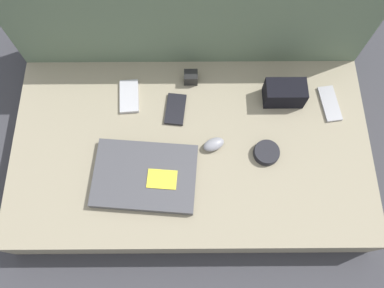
# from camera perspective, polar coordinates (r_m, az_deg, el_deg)

# --- Properties ---
(ground_plane) EXTENTS (8.00, 8.00, 0.00)m
(ground_plane) POSITION_cam_1_polar(r_m,az_deg,el_deg) (1.35, -0.00, -2.61)
(ground_plane) COLOR #38383D
(couch_seat) EXTENTS (1.16, 0.64, 0.15)m
(couch_seat) POSITION_cam_1_polar(r_m,az_deg,el_deg) (1.27, -0.00, -1.54)
(couch_seat) COLOR gray
(couch_seat) RESTS_ON ground_plane
(couch_backrest) EXTENTS (1.16, 0.20, 0.47)m
(couch_backrest) POSITION_cam_1_polar(r_m,az_deg,el_deg) (1.34, -0.11, 17.97)
(couch_backrest) COLOR #60755B
(couch_backrest) RESTS_ON ground_plane
(laptop) EXTENTS (0.33, 0.24, 0.03)m
(laptop) POSITION_cam_1_polar(r_m,az_deg,el_deg) (1.17, -7.03, -4.84)
(laptop) COLOR #47474C
(laptop) RESTS_ON couch_seat
(computer_mouse) EXTENTS (0.08, 0.07, 0.03)m
(computer_mouse) POSITION_cam_1_polar(r_m,az_deg,el_deg) (1.19, 3.44, 0.12)
(computer_mouse) COLOR gray
(computer_mouse) RESTS_ON couch_seat
(speaker_puck) EXTENTS (0.08, 0.08, 0.02)m
(speaker_puck) POSITION_cam_1_polar(r_m,az_deg,el_deg) (1.21, 11.41, -1.29)
(speaker_puck) COLOR black
(speaker_puck) RESTS_ON couch_seat
(phone_silver) EXTENTS (0.07, 0.13, 0.01)m
(phone_silver) POSITION_cam_1_polar(r_m,az_deg,el_deg) (1.29, -9.44, 7.18)
(phone_silver) COLOR #B7B7BC
(phone_silver) RESTS_ON couch_seat
(phone_black) EXTENTS (0.07, 0.13, 0.01)m
(phone_black) POSITION_cam_1_polar(r_m,az_deg,el_deg) (1.35, 20.34, 5.79)
(phone_black) COLOR #99999E
(phone_black) RESTS_ON couch_seat
(phone_small) EXTENTS (0.07, 0.12, 0.01)m
(phone_small) POSITION_cam_1_polar(r_m,az_deg,el_deg) (1.25, -2.42, 5.32)
(phone_small) COLOR black
(phone_small) RESTS_ON couch_seat
(camera_pouch) EXTENTS (0.13, 0.08, 0.08)m
(camera_pouch) POSITION_cam_1_polar(r_m,az_deg,el_deg) (1.28, 14.03, 7.54)
(camera_pouch) COLOR black
(camera_pouch) RESTS_ON couch_seat
(charger_brick) EXTENTS (0.05, 0.04, 0.04)m
(charger_brick) POSITION_cam_1_polar(r_m,az_deg,el_deg) (1.29, -0.15, 10.13)
(charger_brick) COLOR black
(charger_brick) RESTS_ON couch_seat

